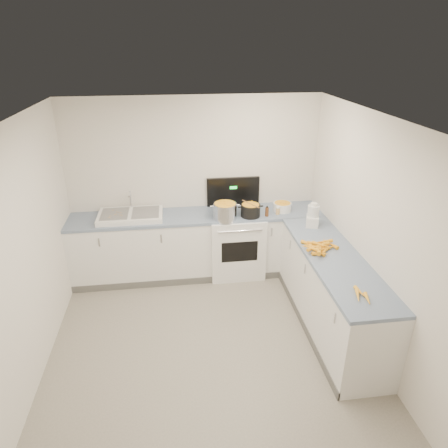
{
  "coord_description": "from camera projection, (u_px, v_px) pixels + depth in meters",
  "views": [
    {
      "loc": [
        -0.3,
        -3.38,
        3.15
      ],
      "look_at": [
        0.3,
        1.1,
        1.05
      ],
      "focal_mm": 32.0,
      "sensor_mm": 36.0,
      "label": 1
    }
  ],
  "objects": [
    {
      "name": "stove",
      "position": [
        236.0,
        242.0,
        5.78
      ],
      "size": [
        0.76,
        0.65,
        1.36
      ],
      "color": "white",
      "rests_on": "ground"
    },
    {
      "name": "food_processor",
      "position": [
        313.0,
        216.0,
        5.14
      ],
      "size": [
        0.21,
        0.23,
        0.32
      ],
      "color": "white",
      "rests_on": "counter_right"
    },
    {
      "name": "wall_back",
      "position": [
        195.0,
        186.0,
        5.67
      ],
      "size": [
        3.5,
        0.0,
        2.5
      ],
      "primitive_type": null,
      "rotation": [
        1.57,
        0.0,
        0.0
      ],
      "color": "silver",
      "rests_on": "ground"
    },
    {
      "name": "black_pot",
      "position": [
        250.0,
        211.0,
        5.45
      ],
      "size": [
        0.3,
        0.3,
        0.19
      ],
      "primitive_type": "cylinder",
      "rotation": [
        0.0,
        0.0,
        -0.13
      ],
      "color": "black",
      "rests_on": "stove"
    },
    {
      "name": "spice_jar",
      "position": [
        278.0,
        211.0,
        5.52
      ],
      "size": [
        0.05,
        0.05,
        0.09
      ],
      "primitive_type": "cylinder",
      "color": "#E5B266",
      "rests_on": "counter_back"
    },
    {
      "name": "wall_left",
      "position": [
        19.0,
        267.0,
        3.66
      ],
      "size": [
        0.0,
        4.0,
        2.5
      ],
      "primitive_type": null,
      "rotation": [
        1.57,
        0.0,
        1.57
      ],
      "color": "silver",
      "rests_on": "ground"
    },
    {
      "name": "peelings",
      "position": [
        115.0,
        214.0,
        5.34
      ],
      "size": [
        0.19,
        0.26,
        0.01
      ],
      "color": "tan",
      "rests_on": "sink"
    },
    {
      "name": "sink",
      "position": [
        131.0,
        215.0,
        5.41
      ],
      "size": [
        0.86,
        0.52,
        0.31
      ],
      "color": "white",
      "rests_on": "counter_back"
    },
    {
      "name": "mixing_bowl",
      "position": [
        282.0,
        207.0,
        5.62
      ],
      "size": [
        0.29,
        0.29,
        0.12
      ],
      "primitive_type": "cylinder",
      "rotation": [
        0.0,
        0.0,
        0.14
      ],
      "color": "white",
      "rests_on": "counter_back"
    },
    {
      "name": "ceiling",
      "position": [
        206.0,
        124.0,
        3.35
      ],
      "size": [
        3.5,
        4.0,
        0.0
      ],
      "primitive_type": null,
      "rotation": [
        3.14,
        0.0,
        0.0
      ],
      "color": "silver",
      "rests_on": "ground"
    },
    {
      "name": "counter_back",
      "position": [
        198.0,
        244.0,
        5.73
      ],
      "size": [
        3.5,
        0.62,
        0.94
      ],
      "color": "white",
      "rests_on": "ground"
    },
    {
      "name": "steel_pot",
      "position": [
        225.0,
        212.0,
        5.37
      ],
      "size": [
        0.4,
        0.4,
        0.23
      ],
      "primitive_type": "cylinder",
      "rotation": [
        0.0,
        0.0,
        0.31
      ],
      "color": "silver",
      "rests_on": "stove"
    },
    {
      "name": "wall_front",
      "position": [
        246.0,
        441.0,
        2.07
      ],
      "size": [
        3.5,
        0.0,
        2.5
      ],
      "primitive_type": null,
      "rotation": [
        -1.57,
        0.0,
        0.0
      ],
      "color": "silver",
      "rests_on": "ground"
    },
    {
      "name": "counter_right",
      "position": [
        331.0,
        292.0,
        4.64
      ],
      "size": [
        0.62,
        2.2,
        0.94
      ],
      "color": "white",
      "rests_on": "ground"
    },
    {
      "name": "carrot_pile",
      "position": [
        319.0,
        247.0,
        4.59
      ],
      "size": [
        0.44,
        0.43,
        0.09
      ],
      "color": "#FFAA1F",
      "rests_on": "counter_right"
    },
    {
      "name": "peeled_carrots",
      "position": [
        361.0,
        295.0,
        3.75
      ],
      "size": [
        0.15,
        0.29,
        0.04
      ],
      "color": "#FFAE26",
      "rests_on": "counter_right"
    },
    {
      "name": "extract_bottle",
      "position": [
        267.0,
        212.0,
        5.45
      ],
      "size": [
        0.05,
        0.05,
        0.12
      ],
      "primitive_type": "cylinder",
      "color": "#593319",
      "rests_on": "counter_back"
    },
    {
      "name": "wall_right",
      "position": [
        378.0,
        243.0,
        4.08
      ],
      "size": [
        0.0,
        4.0,
        2.5
      ],
      "primitive_type": null,
      "rotation": [
        1.57,
        0.0,
        -1.57
      ],
      "color": "silver",
      "rests_on": "ground"
    },
    {
      "name": "wooden_spoon",
      "position": [
        251.0,
        204.0,
        5.4
      ],
      "size": [
        0.18,
        0.31,
        0.01
      ],
      "primitive_type": "cylinder",
      "rotation": [
        1.57,
        0.0,
        0.52
      ],
      "color": "#AD7A47",
      "rests_on": "black_pot"
    },
    {
      "name": "floor",
      "position": [
        210.0,
        353.0,
        4.4
      ],
      "size": [
        3.5,
        4.0,
        0.0
      ],
      "primitive_type": null,
      "color": "gray",
      "rests_on": "ground"
    }
  ]
}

